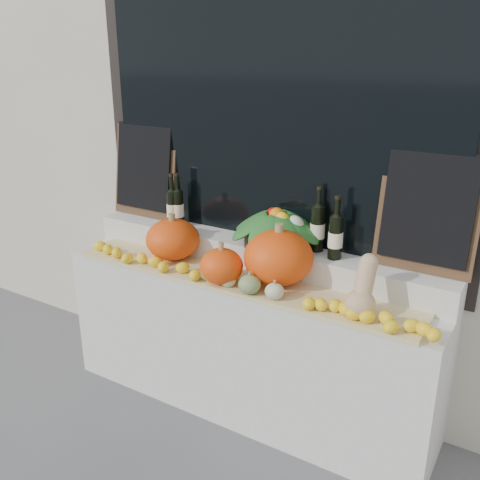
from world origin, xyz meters
name	(u,v)px	position (x,y,z in m)	size (l,w,h in m)	color
storefront_facade	(309,25)	(0.00, 2.25, 2.25)	(7.00, 0.94, 4.50)	beige
display_sill	(246,341)	(0.00, 1.52, 0.44)	(2.30, 0.55, 0.88)	silver
rear_tier	(260,254)	(0.00, 1.68, 0.96)	(2.30, 0.25, 0.16)	silver
straw_bedding	(235,281)	(0.00, 1.40, 0.89)	(2.10, 0.32, 0.03)	tan
pumpkin_left	(173,239)	(-0.49, 1.47, 1.03)	(0.33, 0.33, 0.25)	#F74E0D
pumpkin_right	(278,257)	(0.23, 1.48, 1.06)	(0.38, 0.38, 0.30)	#F74E0D
pumpkin_center	(221,266)	(-0.04, 1.31, 1.00)	(0.24, 0.24, 0.20)	#F74E0D
butternut_squash	(363,291)	(0.74, 1.36, 1.03)	(0.15, 0.21, 0.29)	tan
decorative_gourds	(237,280)	(0.08, 1.29, 0.96)	(0.51, 0.14, 0.15)	#2D591A
lemon_heap	(225,280)	(0.00, 1.29, 0.94)	(2.20, 0.16, 0.06)	yellow
produce_bowl	(276,227)	(0.12, 1.66, 1.15)	(0.57, 0.57, 0.24)	black
wine_bottle_far_left	(173,208)	(-0.62, 1.65, 1.16)	(0.08, 0.08, 0.34)	black
wine_bottle_near_left	(178,208)	(-0.59, 1.66, 1.16)	(0.08, 0.08, 0.34)	black
wine_bottle_tall	(317,228)	(0.34, 1.72, 1.17)	(0.08, 0.08, 0.37)	black
wine_bottle_near_right	(335,237)	(0.48, 1.65, 1.16)	(0.08, 0.08, 0.35)	black
wine_bottle_far_right	(336,237)	(0.47, 1.67, 1.16)	(0.08, 0.08, 0.34)	black
chalkboard_left	(144,169)	(-0.92, 1.74, 1.36)	(0.50, 0.12, 0.62)	#4C331E
chalkboard_right	(428,210)	(0.92, 1.74, 1.36)	(0.50, 0.12, 0.62)	#4C331E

